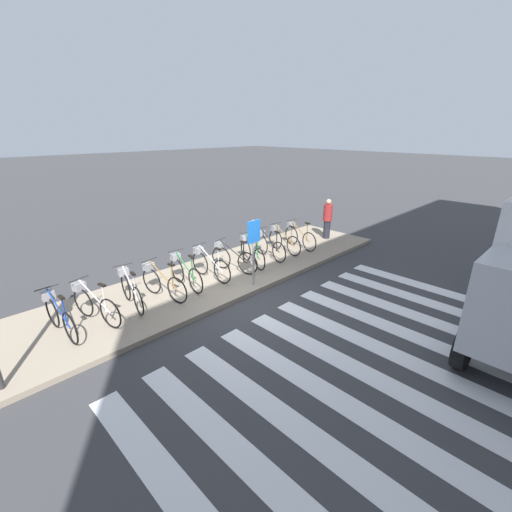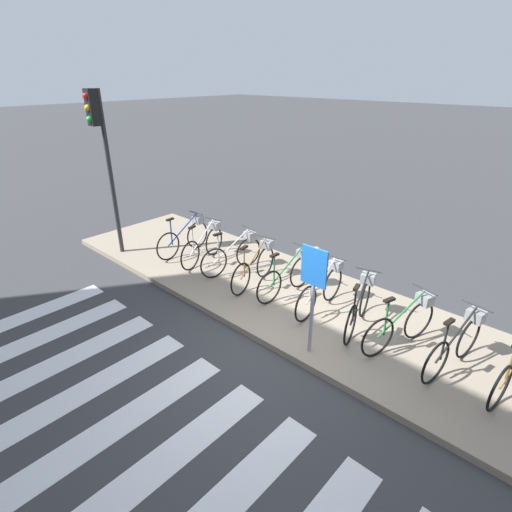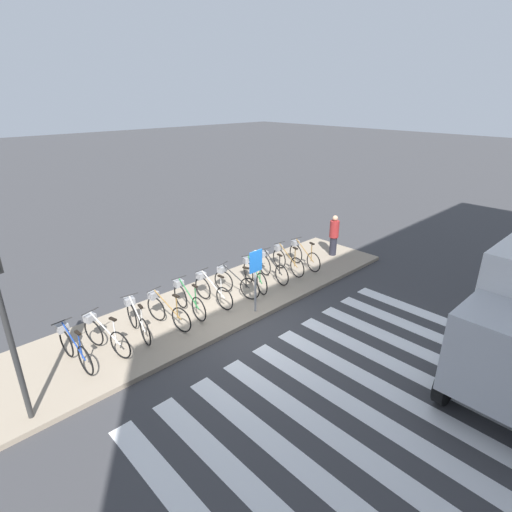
{
  "view_description": "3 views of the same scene",
  "coord_description": "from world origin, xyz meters",
  "views": [
    {
      "loc": [
        -5.39,
        -5.82,
        4.13
      ],
      "look_at": [
        1.2,
        0.82,
        0.65
      ],
      "focal_mm": 24.0,
      "sensor_mm": 36.0,
      "label": 1
    },
    {
      "loc": [
        3.47,
        -4.12,
        4.2
      ],
      "look_at": [
        -1.16,
        0.93,
        1.04
      ],
      "focal_mm": 28.0,
      "sensor_mm": 36.0,
      "label": 2
    },
    {
      "loc": [
        -6.13,
        -6.76,
        5.75
      ],
      "look_at": [
        1.43,
        1.16,
        1.28
      ],
      "focal_mm": 28.0,
      "sensor_mm": 36.0,
      "label": 3
    }
  ],
  "objects": [
    {
      "name": "ground_plane",
      "position": [
        0.0,
        0.0,
        0.0
      ],
      "size": [
        120.0,
        120.0,
        0.0
      ],
      "primitive_type": "plane",
      "color": "#38383A"
    },
    {
      "name": "sidewalk",
      "position": [
        0.0,
        1.5,
        0.06
      ],
      "size": [
        13.32,
        2.99,
        0.12
      ],
      "color": "gray",
      "rests_on": "ground_plane"
    },
    {
      "name": "road_crosswalk",
      "position": [
        -0.0,
        -4.9,
        0.0
      ],
      "size": [
        8.55,
        8.0,
        0.01
      ],
      "color": "silver",
      "rests_on": "ground_plane"
    },
    {
      "name": "parked_bicycle_0",
      "position": [
        -3.94,
        1.41,
        0.56
      ],
      "size": [
        0.46,
        1.63,
        1.0
      ],
      "color": "black",
      "rests_on": "sidewalk"
    },
    {
      "name": "parked_bicycle_1",
      "position": [
        -3.24,
        1.42,
        0.56
      ],
      "size": [
        0.55,
        1.59,
        1.0
      ],
      "color": "black",
      "rests_on": "sidewalk"
    },
    {
      "name": "parked_bicycle_2",
      "position": [
        -2.34,
        1.52,
        0.56
      ],
      "size": [
        0.46,
        1.62,
        1.0
      ],
      "color": "black",
      "rests_on": "sidewalk"
    },
    {
      "name": "parked_bicycle_3",
      "position": [
        -1.59,
        1.39,
        0.56
      ],
      "size": [
        0.47,
        1.61,
        1.0
      ],
      "color": "black",
      "rests_on": "sidewalk"
    },
    {
      "name": "parked_bicycle_4",
      "position": [
        -0.82,
        1.53,
        0.56
      ],
      "size": [
        0.46,
        1.63,
        1.0
      ],
      "color": "black",
      "rests_on": "sidewalk"
    },
    {
      "name": "parked_bicycle_5",
      "position": [
        -0.01,
        1.52,
        0.56
      ],
      "size": [
        0.46,
        1.63,
        1.0
      ],
      "color": "black",
      "rests_on": "sidewalk"
    },
    {
      "name": "parked_bicycle_6",
      "position": [
        0.8,
        1.46,
        0.56
      ],
      "size": [
        0.57,
        1.59,
        1.0
      ],
      "color": "black",
      "rests_on": "sidewalk"
    },
    {
      "name": "parked_bicycle_7",
      "position": [
        1.59,
        1.44,
        0.56
      ],
      "size": [
        0.62,
        1.57,
        1.0
      ],
      "color": "black",
      "rests_on": "sidewalk"
    },
    {
      "name": "parked_bicycle_8",
      "position": [
        2.4,
        1.46,
        0.56
      ],
      "size": [
        0.46,
        1.61,
        1.0
      ],
      "color": "black",
      "rests_on": "sidewalk"
    },
    {
      "name": "parked_bicycle_9",
      "position": [
        3.19,
        1.52,
        0.56
      ],
      "size": [
        0.46,
        1.62,
        1.0
      ],
      "color": "black",
      "rests_on": "sidewalk"
    },
    {
      "name": "parked_bicycle_10",
      "position": [
        3.94,
        1.43,
        0.56
      ],
      "size": [
        0.47,
        1.61,
        1.0
      ],
      "color": "black",
      "rests_on": "sidewalk"
    },
    {
      "name": "pedestrian",
      "position": [
        5.59,
        1.34,
        0.92
      ],
      "size": [
        0.34,
        0.34,
        1.53
      ],
      "color": "#23232D",
      "rests_on": "sidewalk"
    },
    {
      "name": "sign_post",
      "position": [
        0.58,
        0.29,
        1.36
      ],
      "size": [
        0.44,
        0.07,
        1.81
      ],
      "color": "#99999E",
      "rests_on": "sidewalk"
    }
  ]
}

